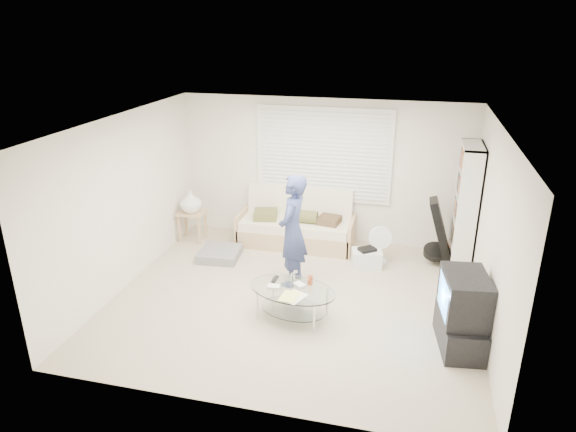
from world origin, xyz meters
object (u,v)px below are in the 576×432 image
(futon_sofa, at_px, (296,227))
(bookshelf, at_px, (465,208))
(coffee_table, at_px, (292,294))
(tv_unit, at_px, (462,313))

(futon_sofa, relative_size, bookshelf, 1.00)
(futon_sofa, relative_size, coffee_table, 1.56)
(tv_unit, bearing_deg, coffee_table, 176.31)
(futon_sofa, xyz_separation_m, coffee_table, (0.49, -2.34, 0.03))
(futon_sofa, xyz_separation_m, bookshelf, (2.71, -0.25, 0.68))
(bookshelf, bearing_deg, futon_sofa, 174.73)
(tv_unit, xyz_separation_m, coffee_table, (-2.10, 0.14, -0.12))
(tv_unit, distance_m, coffee_table, 2.11)
(futon_sofa, bearing_deg, bookshelf, -5.27)
(bookshelf, distance_m, tv_unit, 2.29)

